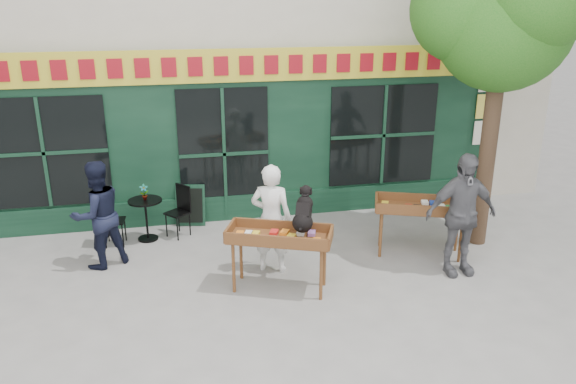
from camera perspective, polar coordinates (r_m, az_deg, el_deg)
The scene contains 13 objects.
ground at distance 9.11m, azimuth -4.64°, elevation -8.16°, with size 80.00×80.00×0.00m, color slate.
street_tree at distance 9.93m, azimuth 21.28°, elevation 17.59°, with size 3.05×2.90×5.60m.
book_cart_center at distance 8.26m, azimuth -0.88°, elevation -4.76°, with size 1.62×1.14×0.99m.
dog at distance 8.11m, azimuth 1.60°, elevation -1.67°, with size 0.34×0.60×0.60m, color black, non-canonical shape.
woman at distance 8.83m, azimuth -1.71°, elevation -2.70°, with size 0.65×0.42×1.77m, color white.
book_cart_right at distance 9.65m, azimuth 13.39°, elevation -1.68°, with size 1.62×1.11×0.99m.
man_right at distance 9.11m, azimuth 17.16°, elevation -2.20°, with size 1.15×0.48×1.97m, color #535358.
bistro_table at distance 10.36m, azimuth -14.24°, elevation -1.94°, with size 0.60×0.60×0.76m.
bistro_chair_left at distance 10.32m, azimuth -17.80°, elevation -2.28°, with size 0.39×0.39×0.95m.
bistro_chair_right at distance 10.44m, azimuth -10.86°, elevation -1.42°, with size 0.51×0.51×0.95m.
potted_plant at distance 10.23m, azimuth -14.41°, elevation -0.03°, with size 0.15×0.10×0.29m, color gray.
man_left at distance 9.46m, azimuth -18.77°, elevation -2.21°, with size 0.86×0.67×1.78m, color black.
chalkboard at distance 10.90m, azimuth -9.89°, elevation -1.35°, with size 0.59×0.29×0.79m.
Camera 1 is at (-0.98, -8.03, 4.19)m, focal length 35.00 mm.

